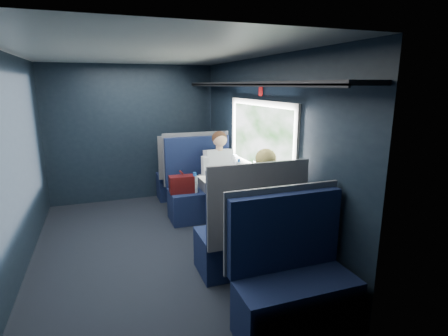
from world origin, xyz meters
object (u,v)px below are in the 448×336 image
object	(u,v)px
seat_bay_far	(247,236)
woman	(263,200)
table	(234,189)
seat_row_back	(293,281)
laptop	(258,176)
seat_row_front	(187,176)
man	(221,172)
bottle_small	(239,168)
seat_bay_near	(201,190)
cup	(242,170)

from	to	relation	value
seat_bay_far	woman	xyz separation A→B (m)	(0.25, 0.17, 0.31)
table	seat_row_back	distance (m)	1.82
woman	laptop	world-z (taller)	woman
seat_row_front	man	xyz separation A→B (m)	(0.25, -1.10, 0.31)
bottle_small	woman	bearing A→B (deg)	-98.05
seat_bay_near	laptop	world-z (taller)	seat_bay_near
woman	cup	world-z (taller)	woman
seat_row_back	woman	world-z (taller)	woman
seat_bay_near	man	world-z (taller)	man
seat_row_front	cup	bearing A→B (deg)	-70.51
woman	laptop	distance (m)	0.77
seat_bay_far	man	xyz separation A→B (m)	(0.25, 1.57, 0.30)
seat_row_back	bottle_small	distance (m)	2.24
seat_row_back	man	xyz separation A→B (m)	(0.25, 2.50, 0.31)
seat_bay_near	man	distance (m)	0.43
seat_bay_near	seat_row_front	xyz separation A→B (m)	(0.02, 0.93, -0.01)
laptop	seat_row_front	bearing A→B (deg)	106.37
woman	cup	bearing A→B (deg)	78.67
seat_row_front	laptop	xyz separation A→B (m)	(0.53, -1.79, 0.40)
man	seat_row_front	bearing A→B (deg)	102.83
man	seat_bay_far	bearing A→B (deg)	-99.03
seat_bay_far	seat_row_back	world-z (taller)	seat_bay_far
man	bottle_small	size ratio (longest dim) A/B	5.78
laptop	seat_bay_far	bearing A→B (deg)	-120.73
woman	cup	size ratio (longest dim) A/B	13.23
seat_bay_far	seat_row_back	size ratio (longest dim) A/B	1.09
table	laptop	distance (m)	0.37
seat_bay_near	bottle_small	size ratio (longest dim) A/B	5.51
table	seat_bay_near	bearing A→B (deg)	102.91
woman	laptop	bearing A→B (deg)	68.97
seat_row_front	man	distance (m)	1.17
table	laptop	world-z (taller)	laptop
man	bottle_small	distance (m)	0.39
seat_bay_far	man	world-z (taller)	man
seat_row_front	laptop	size ratio (longest dim) A/B	3.17
woman	seat_row_front	bearing A→B (deg)	95.70
seat_row_front	bottle_small	world-z (taller)	seat_row_front
seat_bay_near	woman	xyz separation A→B (m)	(0.27, -1.57, 0.31)
seat_bay_near	bottle_small	world-z (taller)	seat_bay_near
laptop	bottle_small	size ratio (longest dim) A/B	1.60
table	seat_row_back	world-z (taller)	seat_row_back
seat_bay_far	man	size ratio (longest dim) A/B	0.95
seat_bay_near	seat_row_front	bearing A→B (deg)	88.99
table	man	bearing A→B (deg)	84.48
table	seat_bay_far	size ratio (longest dim) A/B	0.79
seat_row_front	man	world-z (taller)	man
seat_bay_far	seat_row_front	distance (m)	2.67
table	seat_row_front	distance (m)	1.82
seat_row_back	seat_bay_far	bearing A→B (deg)	90.00
bottle_small	cup	distance (m)	0.12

